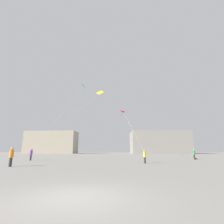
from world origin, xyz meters
name	(u,v)px	position (x,y,z in m)	size (l,w,h in m)	color
ground_plane	(74,197)	(0.00, 0.00, 0.00)	(300.00, 300.00, 0.00)	gray
person_in_green	(194,154)	(13.23, 24.74, 0.96)	(0.38, 0.38, 1.76)	#2D2D33
person_in_yellow	(145,156)	(3.88, 15.22, 0.86)	(0.34, 0.34, 1.57)	#2D2D33
person_in_purple	(31,154)	(-13.37, 19.88, 1.00)	(0.40, 0.40, 1.83)	#2D2D33
person_in_orange	(11,156)	(-9.49, 9.88, 1.01)	(0.40, 0.40, 1.84)	#2D2D33
kite_crimson_diamond	(123,112)	(1.26, 17.13, 6.91)	(3.20, 2.48, 5.96)	red
kite_amber_delta	(99,93)	(-4.86, 31.91, 15.00)	(9.58, 12.87, 14.53)	yellow
kite_emerald_delta	(82,87)	(-7.44, 26.62, 14.69)	(6.56, 7.66, 14.14)	green
building_left_hall	(52,142)	(-37.00, 77.98, 5.54)	(25.54, 10.94, 11.08)	#A39984
building_centre_hall	(158,143)	(17.00, 78.88, 5.20)	(27.52, 19.48, 10.41)	gray
handbag_beside_flyer	(196,159)	(13.58, 24.84, 0.12)	(0.32, 0.14, 0.24)	brown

